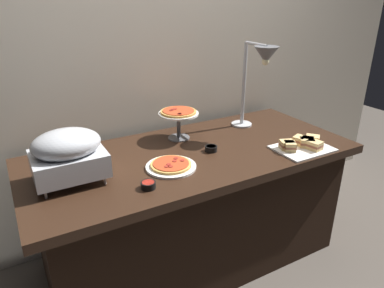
{
  "coord_description": "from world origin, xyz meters",
  "views": [
    {
      "loc": [
        -0.92,
        -1.63,
        1.61
      ],
      "look_at": [
        -0.0,
        0.0,
        0.81
      ],
      "focal_mm": 33.28,
      "sensor_mm": 36.0,
      "label": 1
    }
  ],
  "objects": [
    {
      "name": "back_wall",
      "position": [
        0.0,
        0.5,
        1.2
      ],
      "size": [
        4.4,
        0.04,
        2.4
      ],
      "primitive_type": "cube",
      "color": "beige",
      "rests_on": "ground_plane"
    },
    {
      "name": "pizza_plate_front",
      "position": [
        -0.2,
        -0.12,
        0.77
      ],
      "size": [
        0.27,
        0.27,
        0.03
      ],
      "color": "white",
      "rests_on": "buffet_table"
    },
    {
      "name": "sauce_cup_far",
      "position": [
        0.1,
        -0.04,
        0.78
      ],
      "size": [
        0.07,
        0.07,
        0.03
      ],
      "color": "black",
      "rests_on": "buffet_table"
    },
    {
      "name": "chafing_dish",
      "position": [
        -0.68,
        -0.01,
        0.91
      ],
      "size": [
        0.34,
        0.27,
        0.27
      ],
      "color": "#B7BABF",
      "rests_on": "buffet_table"
    },
    {
      "name": "pizza_plate_center",
      "position": [
        0.03,
        0.22,
        0.91
      ],
      "size": [
        0.25,
        0.25,
        0.19
      ],
      "color": "#595B60",
      "rests_on": "buffet_table"
    },
    {
      "name": "sandwich_platter",
      "position": [
        0.59,
        -0.28,
        0.79
      ],
      "size": [
        0.33,
        0.25,
        0.06
      ],
      "color": "white",
      "rests_on": "buffet_table"
    },
    {
      "name": "buffet_table",
      "position": [
        0.0,
        0.0,
        0.39
      ],
      "size": [
        1.9,
        0.84,
        0.76
      ],
      "color": "black",
      "rests_on": "ground_plane"
    },
    {
      "name": "sauce_cup_near",
      "position": [
        -0.38,
        -0.26,
        0.78
      ],
      "size": [
        0.07,
        0.07,
        0.03
      ],
      "color": "black",
      "rests_on": "buffet_table"
    },
    {
      "name": "heat_lamp",
      "position": [
        0.52,
        0.07,
        1.2
      ],
      "size": [
        0.15,
        0.34,
        0.57
      ],
      "color": "#B7BABF",
      "rests_on": "buffet_table"
    },
    {
      "name": "ground_plane",
      "position": [
        0.0,
        0.0,
        0.0
      ],
      "size": [
        8.0,
        8.0,
        0.0
      ],
      "primitive_type": "plane",
      "color": "#4C443D"
    }
  ]
}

